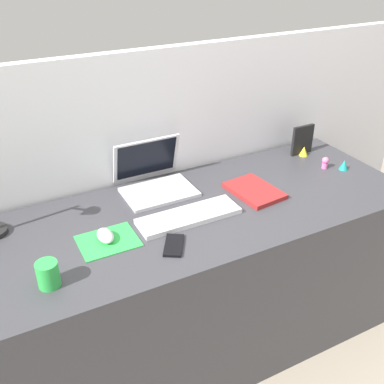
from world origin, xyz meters
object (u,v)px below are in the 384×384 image
(notebook_pad, at_px, (254,191))
(keyboard, at_px, (189,216))
(picture_frame, at_px, (302,140))
(laptop, at_px, (153,177))
(coffee_mug, at_px, (48,274))
(toy_figurine_teal, at_px, (343,164))
(mouse, at_px, (105,236))
(toy_figurine_pink, at_px, (325,162))
(cell_phone, at_px, (174,245))
(toy_figurine_yellow, at_px, (304,151))

(notebook_pad, bearing_deg, keyboard, -177.85)
(picture_frame, bearing_deg, laptop, 178.49)
(laptop, distance_m, coffee_mug, 0.69)
(notebook_pad, height_order, toy_figurine_teal, toy_figurine_teal)
(coffee_mug, bearing_deg, mouse, 32.79)
(toy_figurine_pink, bearing_deg, cell_phone, -165.83)
(keyboard, xyz_separation_m, toy_figurine_pink, (0.77, 0.09, 0.02))
(laptop, relative_size, keyboard, 0.73)
(mouse, height_order, toy_figurine_teal, toy_figurine_teal)
(keyboard, bearing_deg, mouse, 178.38)
(mouse, bearing_deg, toy_figurine_teal, 1.61)
(coffee_mug, xyz_separation_m, toy_figurine_teal, (1.41, 0.18, -0.02))
(picture_frame, distance_m, toy_figurine_pink, 0.18)
(laptop, relative_size, toy_figurine_pink, 5.31)
(keyboard, height_order, cell_phone, keyboard)
(laptop, bearing_deg, coffee_mug, -141.62)
(keyboard, bearing_deg, cell_phone, -133.56)
(picture_frame, bearing_deg, keyboard, -160.86)
(laptop, relative_size, cell_phone, 2.34)
(toy_figurine_teal, bearing_deg, cell_phone, -169.49)
(toy_figurine_pink, bearing_deg, notebook_pad, -174.51)
(toy_figurine_pink, distance_m, toy_figurine_teal, 0.09)
(toy_figurine_yellow, distance_m, toy_figurine_teal, 0.22)
(mouse, height_order, notebook_pad, mouse)
(mouse, xyz_separation_m, cell_phone, (0.20, -0.15, -0.02))
(laptop, distance_m, keyboard, 0.29)
(cell_phone, relative_size, notebook_pad, 0.53)
(laptop, bearing_deg, notebook_pad, -33.52)
(notebook_pad, bearing_deg, picture_frame, 20.98)
(mouse, relative_size, cell_phone, 0.75)
(laptop, bearing_deg, cell_phone, -104.00)
(mouse, distance_m, coffee_mug, 0.28)
(notebook_pad, bearing_deg, laptop, 140.55)
(laptop, bearing_deg, toy_figurine_teal, -15.95)
(laptop, relative_size, mouse, 3.12)
(toy_figurine_yellow, relative_size, toy_figurine_teal, 1.03)
(mouse, bearing_deg, notebook_pad, 3.29)
(toy_figurine_teal, bearing_deg, notebook_pad, 179.33)
(keyboard, distance_m, mouse, 0.34)
(coffee_mug, xyz_separation_m, toy_figurine_pink, (1.34, 0.23, -0.01))
(laptop, xyz_separation_m, toy_figurine_pink, (0.79, -0.20, -0.02))
(laptop, relative_size, coffee_mug, 3.43)
(laptop, height_order, toy_figurine_teal, laptop)
(keyboard, height_order, coffee_mug, coffee_mug)
(keyboard, bearing_deg, coffee_mug, -166.11)
(cell_phone, xyz_separation_m, toy_figurine_yellow, (0.90, 0.38, 0.02))
(laptop, xyz_separation_m, toy_figurine_teal, (0.87, -0.25, -0.03))
(mouse, height_order, toy_figurine_yellow, toy_figurine_yellow)
(keyboard, xyz_separation_m, cell_phone, (-0.13, -0.14, -0.01))
(laptop, relative_size, notebook_pad, 1.25)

